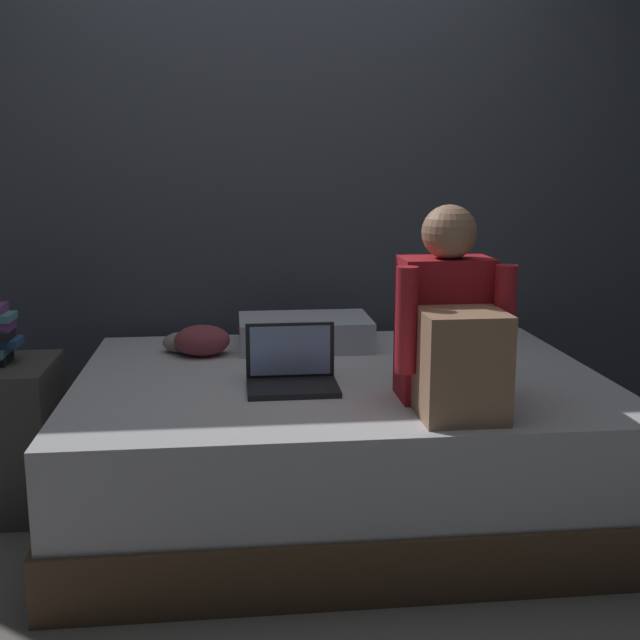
% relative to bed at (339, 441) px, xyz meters
% --- Properties ---
extents(ground_plane, '(8.00, 8.00, 0.00)m').
position_rel_bed_xyz_m(ground_plane, '(-0.20, -0.30, -0.26)').
color(ground_plane, gray).
extents(wall_back, '(5.60, 0.10, 2.70)m').
position_rel_bed_xyz_m(wall_back, '(-0.20, 0.90, 1.09)').
color(wall_back, '#424751').
rests_on(wall_back, ground_plane).
extents(bed, '(2.00, 1.50, 0.53)m').
position_rel_bed_xyz_m(bed, '(0.00, 0.00, 0.00)').
color(bed, brown).
rests_on(bed, ground_plane).
extents(person_sitting, '(0.39, 0.44, 0.66)m').
position_rel_bed_xyz_m(person_sitting, '(0.31, -0.43, 0.52)').
color(person_sitting, '#B21E28').
rests_on(person_sitting, bed).
extents(laptop, '(0.32, 0.23, 0.22)m').
position_rel_bed_xyz_m(laptop, '(-0.19, -0.16, 0.32)').
color(laptop, black).
rests_on(laptop, bed).
extents(pillow, '(0.56, 0.36, 0.13)m').
position_rel_bed_xyz_m(pillow, '(-0.09, 0.45, 0.33)').
color(pillow, silver).
rests_on(pillow, bed).
extents(clothes_pile, '(0.28, 0.23, 0.13)m').
position_rel_bed_xyz_m(clothes_pile, '(-0.55, 0.37, 0.32)').
color(clothes_pile, '#3D4C8E').
rests_on(clothes_pile, bed).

